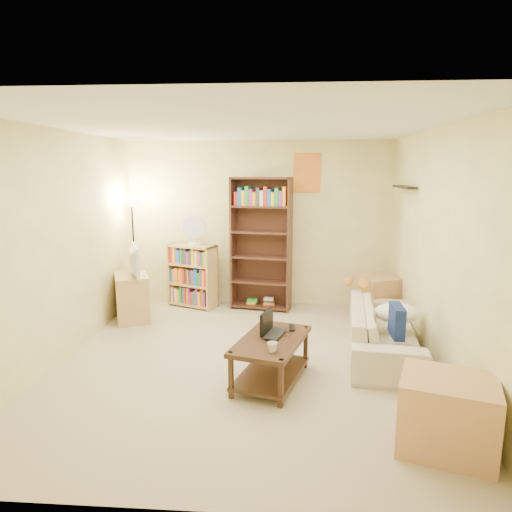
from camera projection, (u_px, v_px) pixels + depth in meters
name	position (u px, v px, depth m)	size (l,w,h in m)	color
room	(245.00, 213.00, 4.70)	(4.50, 4.54, 2.52)	#C3B092
sofa	(384.00, 330.00, 5.18)	(0.97, 1.96, 0.55)	beige
navy_pillow	(397.00, 321.00, 4.72)	(0.36, 0.11, 0.33)	navy
cream_blanket	(397.00, 313.00, 5.16)	(0.51, 0.36, 0.22)	white
tabby_cat	(361.00, 284.00, 5.86)	(0.44, 0.20, 0.15)	orange
coffee_table	(271.00, 354.00, 4.47)	(0.82, 1.12, 0.45)	#3D2417
laptop	(280.00, 335.00, 4.51)	(0.32, 0.41, 0.03)	black
laptop_screen	(267.00, 321.00, 4.53)	(0.01, 0.34, 0.22)	white
mug	(273.00, 347.00, 4.11)	(0.10, 0.10, 0.09)	white
tv_remote	(292.00, 328.00, 4.71)	(0.06, 0.18, 0.02)	black
tv_stand	(132.00, 298.00, 6.33)	(0.43, 0.60, 0.64)	tan
television	(130.00, 261.00, 6.23)	(0.36, 0.69, 0.41)	black
tall_bookshelf	(261.00, 241.00, 6.70)	(0.92, 0.45, 1.96)	#43241A
short_bookshelf	(193.00, 276.00, 6.93)	(0.80, 0.57, 0.95)	tan
desk_fan	(194.00, 230.00, 6.75)	(0.34, 0.19, 0.45)	white
floor_lamp	(132.00, 222.00, 6.60)	(0.28, 0.28, 1.66)	black
side_table	(378.00, 298.00, 6.36)	(0.54, 0.54, 0.62)	tan
end_cabinet	(447.00, 414.00, 3.38)	(0.68, 0.56, 0.56)	tan
book_stacks	(262.00, 303.00, 6.89)	(0.42, 0.15, 0.17)	red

